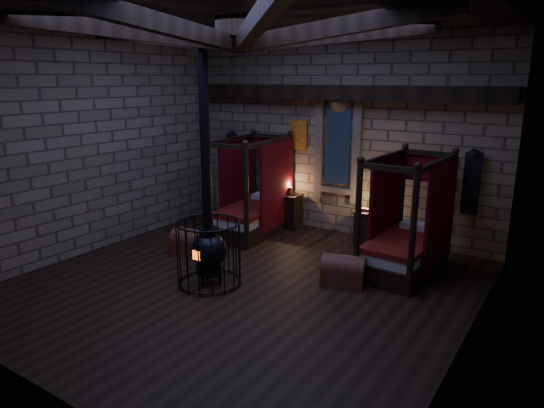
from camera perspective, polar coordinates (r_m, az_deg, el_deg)
The scene contains 8 objects.
room at distance 7.61m, azimuth -3.41°, elevation 17.61°, with size 7.02×7.02×4.29m.
bed_left at distance 10.71m, azimuth -2.30°, elevation -0.68°, with size 1.22×2.09×2.10m.
bed_right at distance 8.93m, azimuth 15.50°, elevation -4.45°, with size 1.14×2.02×2.05m.
trunk_left at distance 9.56m, azimuth -9.48°, elevation -4.56°, with size 0.78×0.56×0.53m.
trunk_right at distance 8.21m, azimuth 8.39°, elevation -7.84°, with size 0.79×0.61×0.52m.
nightstand_left at distance 11.09m, azimuth 2.12°, elevation -0.77°, with size 0.51×0.49×0.95m.
nightstand_right at distance 10.23m, azimuth 10.87°, elevation -2.65°, with size 0.48×0.46×0.75m.
stove at distance 8.06m, azimuth -7.45°, elevation -5.08°, with size 1.06×1.06×4.05m.
Camera 1 is at (4.54, -6.01, 3.35)m, focal length 32.00 mm.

